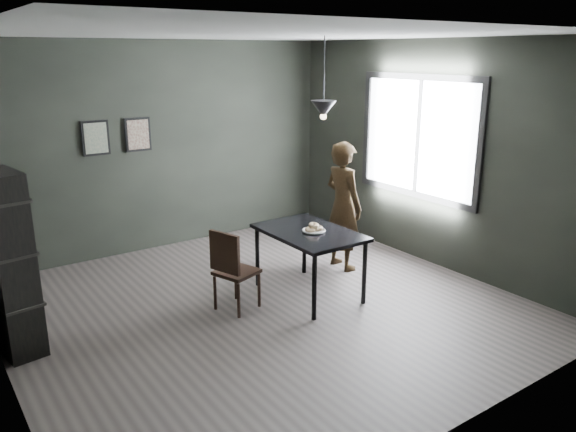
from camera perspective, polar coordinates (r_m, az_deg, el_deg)
ground at (r=6.12m, az=-2.44°, el=-9.21°), size 5.00×5.00×0.00m
back_wall at (r=7.85m, az=-12.57°, el=6.88°), size 5.00×0.10×2.80m
ceiling at (r=5.52m, az=-2.81°, el=18.00°), size 5.00×5.00×0.02m
window_assembly at (r=7.36m, az=13.07°, el=7.82°), size 0.04×1.96×1.56m
cafe_table at (r=6.19m, az=2.16°, el=-2.21°), size 0.80×1.20×0.75m
white_plate at (r=6.13m, az=2.64°, el=-1.55°), size 0.23×0.23×0.01m
donut_pile at (r=6.12m, az=2.65°, el=-1.19°), size 0.22×0.15×0.09m
woman at (r=6.98m, az=5.62°, el=1.02°), size 0.39×0.59×1.61m
wood_chair at (r=5.87m, az=-5.78°, el=-5.06°), size 0.49×0.49×0.89m
shelf_unit at (r=5.53m, az=-26.49°, el=-4.47°), size 0.39×0.60×1.67m
pendant_lamp at (r=6.13m, az=3.62°, el=10.81°), size 0.28×0.28×0.86m
framed_print_left at (r=7.49m, az=-18.96°, el=7.50°), size 0.34×0.04×0.44m
framed_print_right at (r=7.66m, az=-15.00°, el=8.01°), size 0.34×0.04×0.44m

